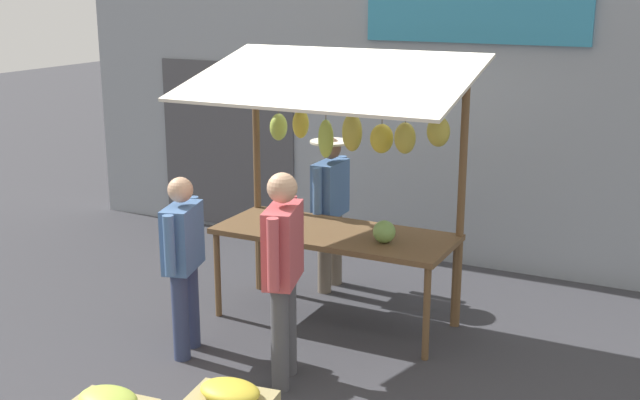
{
  "coord_description": "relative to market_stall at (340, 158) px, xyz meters",
  "views": [
    {
      "loc": [
        -3.06,
        6.39,
        3.08
      ],
      "look_at": [
        0.0,
        0.3,
        1.25
      ],
      "focal_mm": 45.44,
      "sensor_mm": 36.0,
      "label": 1
    }
  ],
  "objects": [
    {
      "name": "street_backdrop",
      "position": [
        0.06,
        -2.14,
        0.14
      ],
      "size": [
        9.0,
        0.3,
        3.4
      ],
      "color": "#8C939E",
      "rests_on": "ground"
    },
    {
      "name": "shopper_with_ponytail",
      "position": [
        -0.15,
        1.32,
        -0.56
      ],
      "size": [
        0.35,
        0.7,
        1.71
      ],
      "rotation": [
        0.0,
        0.0,
        -1.29
      ],
      "color": "#4C4C51",
      "rests_on": "ground"
    },
    {
      "name": "shopper_with_shopping_bag",
      "position": [
        0.85,
        1.24,
        -0.67
      ],
      "size": [
        0.34,
        0.65,
        1.55
      ],
      "rotation": [
        0.0,
        0.0,
        -1.3
      ],
      "color": "navy",
      "rests_on": "ground"
    },
    {
      "name": "ground_plane",
      "position": [
        0.02,
        0.06,
        -1.56
      ],
      "size": [
        40.0,
        40.0,
        0.0
      ],
      "primitive_type": "plane",
      "color": "#38383D"
    },
    {
      "name": "vendor_with_sunhat",
      "position": [
        0.43,
        -0.69,
        -0.62
      ],
      "size": [
        0.41,
        0.69,
        1.59
      ],
      "rotation": [
        0.0,
        0.0,
        1.58
      ],
      "color": "#726656",
      "rests_on": "ground"
    },
    {
      "name": "market_stall",
      "position": [
        0.0,
        0.0,
        0.0
      ],
      "size": [
        2.5,
        1.46,
        2.5
      ],
      "color": "brown",
      "rests_on": "ground"
    }
  ]
}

